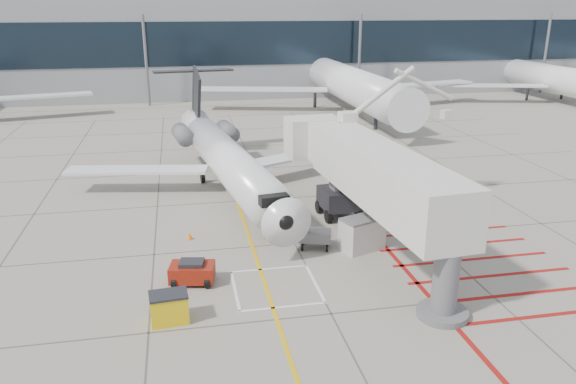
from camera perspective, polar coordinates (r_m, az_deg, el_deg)
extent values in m
plane|color=gray|center=(29.25, 2.30, -8.33)|extent=(260.00, 260.00, 0.00)
cone|color=orange|center=(33.73, -9.96, -4.39)|extent=(0.34, 0.34, 0.47)
cone|color=#FF640D|center=(36.21, 0.59, -2.48)|extent=(0.33, 0.33, 0.46)
cube|color=gray|center=(96.92, -1.58, 14.83)|extent=(180.00, 28.00, 14.00)
cube|color=black|center=(83.07, 0.10, 14.91)|extent=(180.00, 0.10, 6.00)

